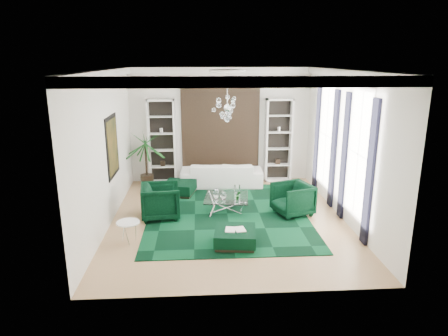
{
  "coord_description": "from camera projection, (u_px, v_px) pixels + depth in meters",
  "views": [
    {
      "loc": [
        -0.72,
        -9.74,
        4.04
      ],
      "look_at": [
        -0.07,
        0.5,
        1.24
      ],
      "focal_mm": 32.0,
      "sensor_mm": 36.0,
      "label": 1
    }
  ],
  "objects": [
    {
      "name": "ceiling",
      "position": [
        228.0,
        69.0,
        9.48
      ],
      "size": [
        6.0,
        7.0,
        0.02
      ],
      "primitive_type": "cube",
      "color": "white",
      "rests_on": "ground"
    },
    {
      "name": "table_plant",
      "position": [
        238.0,
        195.0,
        10.66
      ],
      "size": [
        0.15,
        0.13,
        0.25
      ],
      "primitive_type": "imported",
      "rotation": [
        0.0,
        0.0,
        -0.12
      ],
      "color": "#19591E",
      "rests_on": "coffee_table"
    },
    {
      "name": "armchair_right",
      "position": [
        292.0,
        199.0,
        10.67
      ],
      "size": [
        1.18,
        1.17,
        0.86
      ],
      "primitive_type": "imported",
      "rotation": [
        0.0,
        0.0,
        -1.24
      ],
      "color": "black",
      "rests_on": "floor"
    },
    {
      "name": "crown_molding",
      "position": [
        228.0,
        74.0,
        9.51
      ],
      "size": [
        6.0,
        7.0,
        0.18
      ],
      "primitive_type": null,
      "color": "white",
      "rests_on": "ceiling"
    },
    {
      "name": "chandelier",
      "position": [
        227.0,
        108.0,
        10.02
      ],
      "size": [
        0.91,
        0.91,
        0.68
      ],
      "primitive_type": null,
      "rotation": [
        0.0,
        0.0,
        -0.22
      ],
      "color": "white",
      "rests_on": "ceiling"
    },
    {
      "name": "floor",
      "position": [
        228.0,
        219.0,
        10.49
      ],
      "size": [
        6.0,
        7.0,
        0.02
      ],
      "primitive_type": "cube",
      "color": "tan",
      "rests_on": "ground"
    },
    {
      "name": "rug",
      "position": [
        227.0,
        214.0,
        10.77
      ],
      "size": [
        4.2,
        5.0,
        0.02
      ],
      "primitive_type": "cube",
      "color": "black",
      "rests_on": "floor"
    },
    {
      "name": "curtain_far_b",
      "position": [
        317.0,
        139.0,
        12.43
      ],
      "size": [
        0.07,
        0.3,
        3.25
      ],
      "primitive_type": "cube",
      "color": "black",
      "rests_on": "floor"
    },
    {
      "name": "window_near",
      "position": [
        359.0,
        154.0,
        9.3
      ],
      "size": [
        0.03,
        1.1,
        2.9
      ],
      "primitive_type": "cube",
      "color": "white",
      "rests_on": "wall_right"
    },
    {
      "name": "ottoman_front",
      "position": [
        235.0,
        237.0,
        8.95
      ],
      "size": [
        1.01,
        1.01,
        0.36
      ],
      "primitive_type": "cube",
      "rotation": [
        0.0,
        0.0,
        -0.12
      ],
      "color": "black",
      "rests_on": "floor"
    },
    {
      "name": "wall_back",
      "position": [
        220.0,
        125.0,
        13.36
      ],
      "size": [
        6.0,
        0.02,
        3.8
      ],
      "primitive_type": "cube",
      "color": "silver",
      "rests_on": "ground"
    },
    {
      "name": "curtain_near_b",
      "position": [
        344.0,
        157.0,
        10.11
      ],
      "size": [
        0.07,
        0.3,
        3.25
      ],
      "primitive_type": "cube",
      "color": "black",
      "rests_on": "floor"
    },
    {
      "name": "curtain_far_a",
      "position": [
        334.0,
        150.0,
        10.92
      ],
      "size": [
        0.07,
        0.3,
        3.25
      ],
      "primitive_type": "cube",
      "color": "black",
      "rests_on": "floor"
    },
    {
      "name": "curtain_near_a",
      "position": [
        370.0,
        174.0,
        8.61
      ],
      "size": [
        0.07,
        0.3,
        3.25
      ],
      "primitive_type": "cube",
      "color": "black",
      "rests_on": "floor"
    },
    {
      "name": "shelving_right",
      "position": [
        278.0,
        140.0,
        13.42
      ],
      "size": [
        0.9,
        0.38,
        2.8
      ],
      "primitive_type": null,
      "color": "white",
      "rests_on": "floor"
    },
    {
      "name": "wall_right",
      "position": [
        346.0,
        146.0,
        10.17
      ],
      "size": [
        0.02,
        7.0,
        3.8
      ],
      "primitive_type": "cube",
      "color": "silver",
      "rests_on": "ground"
    },
    {
      "name": "wall_left",
      "position": [
        106.0,
        149.0,
        9.8
      ],
      "size": [
        0.02,
        7.0,
        3.8
      ],
      "primitive_type": "cube",
      "color": "silver",
      "rests_on": "ground"
    },
    {
      "name": "painting",
      "position": [
        113.0,
        146.0,
        10.39
      ],
      "size": [
        0.04,
        1.3,
        1.6
      ],
      "primitive_type": "cube",
      "color": "black",
      "rests_on": "wall_left"
    },
    {
      "name": "ceiling_medallion",
      "position": [
        227.0,
        71.0,
        9.78
      ],
      "size": [
        0.9,
        0.9,
        0.05
      ],
      "primitive_type": "cylinder",
      "color": "white",
      "rests_on": "ceiling"
    },
    {
      "name": "ottoman_side",
      "position": [
        179.0,
        188.0,
        12.27
      ],
      "size": [
        1.08,
        1.08,
        0.4
      ],
      "primitive_type": "cube",
      "rotation": [
        0.0,
        0.0,
        -0.24
      ],
      "color": "black",
      "rests_on": "floor"
    },
    {
      "name": "armchair_left",
      "position": [
        161.0,
        201.0,
        10.45
      ],
      "size": [
        1.09,
        1.06,
        0.9
      ],
      "primitive_type": "imported",
      "rotation": [
        0.0,
        0.0,
        1.67
      ],
      "color": "black",
      "rests_on": "floor"
    },
    {
      "name": "shelving_left",
      "position": [
        162.0,
        142.0,
        13.18
      ],
      "size": [
        0.9,
        0.38,
        2.8
      ],
      "primitive_type": null,
      "color": "white",
      "rests_on": "floor"
    },
    {
      "name": "side_table",
      "position": [
        129.0,
        233.0,
        9.02
      ],
      "size": [
        0.68,
        0.68,
        0.5
      ],
      "primitive_type": "cylinder",
      "rotation": [
        0.0,
        0.0,
        0.4
      ],
      "color": "white",
      "rests_on": "floor"
    },
    {
      "name": "window_far",
      "position": [
        327.0,
        135.0,
        11.61
      ],
      "size": [
        0.03,
        1.1,
        2.9
      ],
      "primitive_type": "cube",
      "color": "white",
      "rests_on": "wall_right"
    },
    {
      "name": "wall_front",
      "position": [
        244.0,
        193.0,
        6.6
      ],
      "size": [
        6.0,
        0.02,
        3.8
      ],
      "primitive_type": "cube",
      "color": "silver",
      "rests_on": "ground"
    },
    {
      "name": "tapestry",
      "position": [
        220.0,
        126.0,
        13.31
      ],
      "size": [
        2.5,
        0.06,
        2.8
      ],
      "primitive_type": "cube",
      "color": "black",
      "rests_on": "wall_back"
    },
    {
      "name": "sofa",
      "position": [
        222.0,
        174.0,
        13.13
      ],
      "size": [
        2.69,
        1.15,
        0.77
      ],
      "primitive_type": "imported",
      "rotation": [
        0.0,
        0.0,
        3.1
      ],
      "color": "white",
      "rests_on": "floor"
    },
    {
      "name": "coffee_table",
      "position": [
        226.0,
        204.0,
        10.96
      ],
      "size": [
        1.3,
        1.3,
        0.4
      ],
      "primitive_type": null,
      "rotation": [
        0.0,
        0.0,
        -0.12
      ],
      "color": "white",
      "rests_on": "floor"
    },
    {
      "name": "book",
      "position": [
        235.0,
        229.0,
        8.89
      ],
      "size": [
        0.45,
        0.3,
        0.03
      ],
      "primitive_type": "cube",
      "color": "white",
      "rests_on": "ottoman_front"
    },
    {
      "name": "palm",
      "position": [
        146.0,
        152.0,
        12.87
      ],
      "size": [
        1.52,
        1.52,
        2.31
      ],
      "primitive_type": null,
      "rotation": [
        0.0,
        0.0,
        0.06
      ],
      "color": "#19591E",
      "rests_on": "floor"
    }
  ]
}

